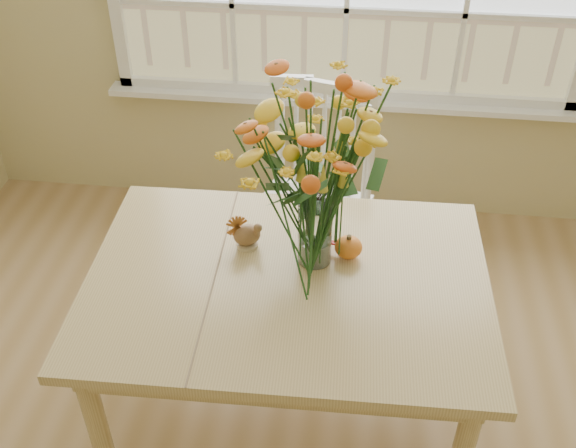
# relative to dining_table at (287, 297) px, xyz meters

# --- Properties ---
(dining_table) EXTENTS (1.41, 1.02, 0.74)m
(dining_table) POSITION_rel_dining_table_xyz_m (0.00, 0.00, 0.00)
(dining_table) COLOR tan
(dining_table) RESTS_ON floor
(windsor_chair) EXTENTS (0.58, 0.56, 1.03)m
(windsor_chair) POSITION_rel_dining_table_xyz_m (0.03, 0.77, -0.07)
(windsor_chair) COLOR white
(windsor_chair) RESTS_ON floor
(flower_vase) EXTENTS (0.56, 0.56, 0.67)m
(flower_vase) POSITION_rel_dining_table_xyz_m (0.08, 0.11, 0.49)
(flower_vase) COLOR white
(flower_vase) RESTS_ON dining_table
(pumpkin) EXTENTS (0.10, 0.10, 0.08)m
(pumpkin) POSITION_rel_dining_table_xyz_m (0.20, 0.14, 0.13)
(pumpkin) COLOR orange
(pumpkin) RESTS_ON dining_table
(turkey_figurine) EXTENTS (0.12, 0.11, 0.12)m
(turkey_figurine) POSITION_rel_dining_table_xyz_m (-0.16, 0.16, 0.14)
(turkey_figurine) COLOR #CCB78C
(turkey_figurine) RESTS_ON dining_table
(dark_gourd) EXTENTS (0.13, 0.09, 0.07)m
(dark_gourd) POSITION_rel_dining_table_xyz_m (0.08, 0.17, 0.13)
(dark_gourd) COLOR #38160F
(dark_gourd) RESTS_ON dining_table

